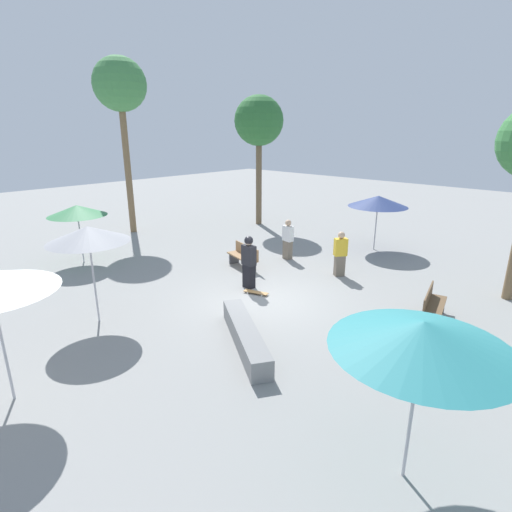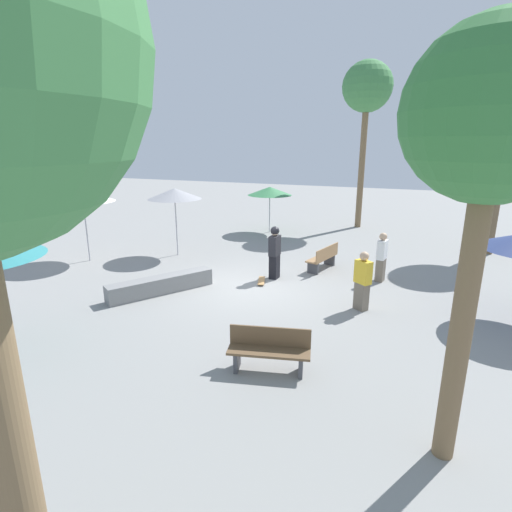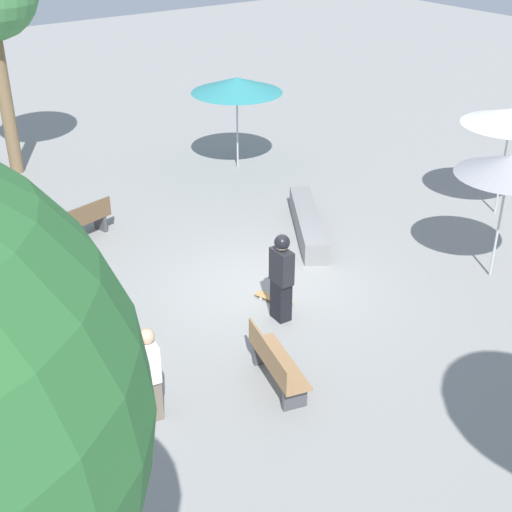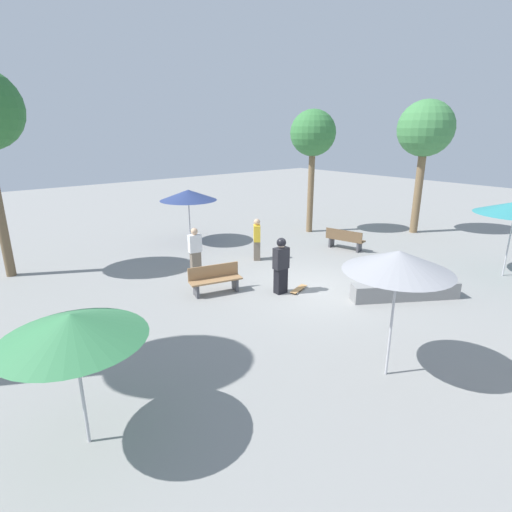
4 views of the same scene
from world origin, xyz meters
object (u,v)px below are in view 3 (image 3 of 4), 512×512
at_px(shade_umbrella_teal, 237,85).
at_px(bystander_watching, 94,295).
at_px(concrete_ledge, 307,223).
at_px(shade_umbrella_white, 512,117).
at_px(skateboard, 274,299).
at_px(bench_far, 79,223).
at_px(skater_main, 281,275).
at_px(bench_near, 276,364).
at_px(shade_umbrella_grey, 509,166).
at_px(bystander_far, 150,374).

relative_size(shade_umbrella_teal, bystander_watching, 1.59).
xyz_separation_m(concrete_ledge, shade_umbrella_white, (1.81, 4.49, 2.17)).
height_order(skateboard, bench_far, bench_far).
bearing_deg(concrete_ledge, bench_far, -121.69).
distance_m(skateboard, bystander_watching, 3.46).
xyz_separation_m(skater_main, shade_umbrella_teal, (-6.90, 3.72, 1.41)).
bearing_deg(bench_near, bench_far, -161.73).
height_order(bench_far, shade_umbrella_white, shade_umbrella_white).
bearing_deg(shade_umbrella_white, skateboard, -88.70).
relative_size(shade_umbrella_teal, shade_umbrella_white, 0.98).
bearing_deg(concrete_ledge, shade_umbrella_white, 68.07).
distance_m(skateboard, concrete_ledge, 3.13).
height_order(skater_main, shade_umbrella_grey, shade_umbrella_grey).
relative_size(bench_near, bystander_watching, 1.04).
bearing_deg(bystander_far, skateboard, -55.49).
xyz_separation_m(bench_near, shade_umbrella_teal, (-8.43, 4.99, 1.92)).
xyz_separation_m(bench_near, shade_umbrella_grey, (-0.29, 5.78, 2.00)).
bearing_deg(bystander_watching, bystander_far, -58.76).
bearing_deg(bench_near, shade_umbrella_grey, 107.14).
bearing_deg(skateboard, bench_near, 125.91).
relative_size(skater_main, bench_near, 1.05).
height_order(skater_main, concrete_ledge, skater_main).
bearing_deg(bench_far, bench_near, -99.51).
height_order(shade_umbrella_grey, shade_umbrella_white, shade_umbrella_grey).
distance_m(skateboard, shade_umbrella_grey, 5.20).
bearing_deg(bystander_watching, bench_far, 108.10).
bearing_deg(skateboard, bystander_watching, 55.08).
xyz_separation_m(bench_far, bystander_watching, (3.70, -1.25, 0.37)).
bearing_deg(bystander_far, shade_umbrella_teal, -31.00).
bearing_deg(shade_umbrella_grey, bystander_far, -91.60).
height_order(shade_umbrella_teal, shade_umbrella_white, shade_umbrella_white).
bearing_deg(skateboard, bystander_far, 96.29).
height_order(skateboard, concrete_ledge, concrete_ledge).
relative_size(bench_near, shade_umbrella_teal, 0.65).
bearing_deg(bystander_far, shade_umbrella_white, -70.29).
xyz_separation_m(skateboard, bench_near, (2.07, -1.51, 0.37)).
xyz_separation_m(bench_near, shade_umbrella_white, (-2.23, 8.43, 1.99)).
bearing_deg(shade_umbrella_teal, bystander_watching, -51.36).
bearing_deg(shade_umbrella_white, bystander_far, -80.59).
bearing_deg(shade_umbrella_white, concrete_ledge, -111.93).
relative_size(shade_umbrella_grey, bystander_watching, 1.64).
bearing_deg(shade_umbrella_grey, shade_umbrella_teal, -174.45).
bearing_deg(shade_umbrella_grey, skater_main, -105.39).
xyz_separation_m(skateboard, bench_far, (-4.69, -1.99, 0.37)).
relative_size(bench_near, bystander_far, 1.04).
xyz_separation_m(skateboard, bystander_watching, (-0.99, -3.24, 0.74)).
height_order(shade_umbrella_grey, shade_umbrella_teal, shade_umbrella_grey).
bearing_deg(bystander_watching, bench_near, -23.85).
height_order(shade_umbrella_teal, bystander_far, shade_umbrella_teal).
bearing_deg(bench_near, skater_main, 154.59).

